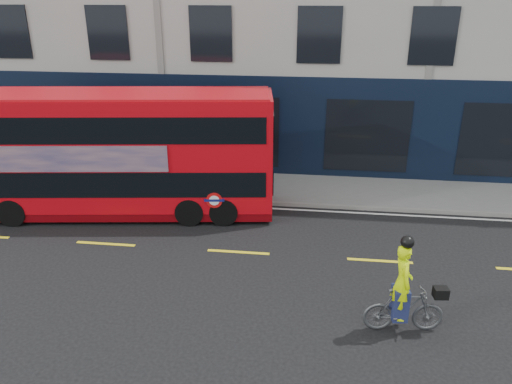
# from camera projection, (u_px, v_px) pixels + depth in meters

# --- Properties ---
(ground) EXTENTS (120.00, 120.00, 0.00)m
(ground) POSITION_uv_depth(u_px,v_px,m) (83.00, 270.00, 13.46)
(ground) COLOR black
(ground) RESTS_ON ground
(pavement) EXTENTS (60.00, 3.00, 0.12)m
(pavement) POSITION_uv_depth(u_px,v_px,m) (157.00, 182.00, 19.42)
(pavement) COLOR gray
(pavement) RESTS_ON ground
(kerb) EXTENTS (60.00, 0.12, 0.13)m
(kerb) POSITION_uv_depth(u_px,v_px,m) (145.00, 197.00, 18.04)
(kerb) COLOR slate
(kerb) RESTS_ON ground
(road_edge_line) EXTENTS (58.00, 0.10, 0.01)m
(road_edge_line) POSITION_uv_depth(u_px,v_px,m) (142.00, 202.00, 17.78)
(road_edge_line) COLOR silver
(road_edge_line) RESTS_ON ground
(lane_dashes) EXTENTS (58.00, 0.12, 0.01)m
(lane_dashes) POSITION_uv_depth(u_px,v_px,m) (106.00, 244.00, 14.84)
(lane_dashes) COLOR yellow
(lane_dashes) RESTS_ON ground
(bus) EXTENTS (10.27, 3.57, 4.06)m
(bus) POSITION_uv_depth(u_px,v_px,m) (119.00, 153.00, 16.21)
(bus) COLOR red
(bus) RESTS_ON ground
(cyclist) EXTENTS (1.81, 0.70, 2.34)m
(cyclist) POSITION_uv_depth(u_px,v_px,m) (403.00, 300.00, 10.80)
(cyclist) COLOR #4F5154
(cyclist) RESTS_ON ground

